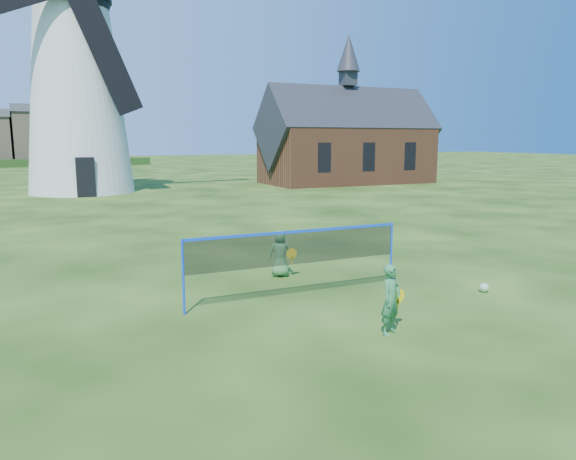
# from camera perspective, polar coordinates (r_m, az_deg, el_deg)

# --- Properties ---
(ground) EXTENTS (220.00, 220.00, 0.00)m
(ground) POSITION_cam_1_polar(r_m,az_deg,el_deg) (11.71, 0.13, -7.70)
(ground) COLOR black
(ground) RESTS_ON ground
(windmill) EXTENTS (15.74, 6.63, 20.66)m
(windmill) POSITION_cam_1_polar(r_m,az_deg,el_deg) (38.19, -21.64, 14.21)
(windmill) COLOR white
(windmill) RESTS_ON ground
(chapel) EXTENTS (13.70, 6.64, 11.58)m
(chapel) POSITION_cam_1_polar(r_m,az_deg,el_deg) (43.80, 6.31, 9.28)
(chapel) COLOR brown
(chapel) RESTS_ON ground
(badminton_net) EXTENTS (5.05, 0.05, 1.55)m
(badminton_net) POSITION_cam_1_polar(r_m,az_deg,el_deg) (11.63, 0.89, -2.02)
(badminton_net) COLOR blue
(badminton_net) RESTS_ON ground
(player_girl) EXTENTS (0.70, 0.48, 1.29)m
(player_girl) POSITION_cam_1_polar(r_m,az_deg,el_deg) (9.87, 10.93, -7.30)
(player_girl) COLOR #317C47
(player_girl) RESTS_ON ground
(player_boy) EXTENTS (0.70, 0.57, 1.21)m
(player_boy) POSITION_cam_1_polar(r_m,az_deg,el_deg) (13.72, -0.82, -2.51)
(player_boy) COLOR #43833F
(player_boy) RESTS_ON ground
(play_ball) EXTENTS (0.22, 0.22, 0.22)m
(play_ball) POSITION_cam_1_polar(r_m,az_deg,el_deg) (13.22, 20.17, -5.78)
(play_ball) COLOR green
(play_ball) RESTS_ON ground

